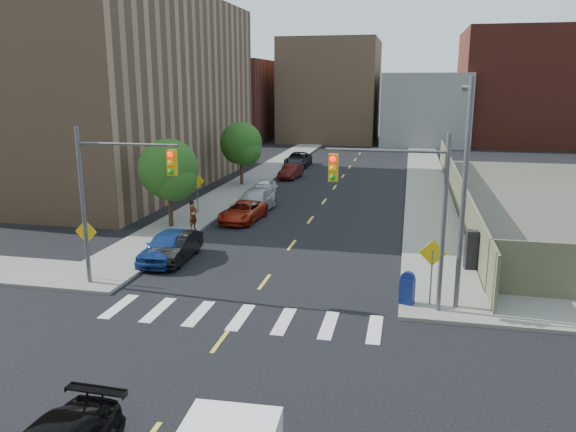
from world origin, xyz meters
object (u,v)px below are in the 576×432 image
at_px(parked_car_red, 243,211).
at_px(mailbox, 407,288).
at_px(parked_car_grey, 298,159).
at_px(parked_car_black, 176,247).
at_px(pedestrian_west, 193,216).
at_px(parked_car_silver, 255,201).
at_px(pedestrian_east, 468,245).
at_px(parked_car_white, 264,188).
at_px(payphone, 471,250).
at_px(parked_car_blue, 168,246).
at_px(parked_car_maroon, 291,171).

height_order(parked_car_red, mailbox, mailbox).
bearing_deg(parked_car_grey, parked_car_black, -91.40).
bearing_deg(pedestrian_west, parked_car_red, -14.87).
height_order(parked_car_silver, pedestrian_east, pedestrian_east).
distance_m(parked_car_red, parked_car_silver, 2.80).
height_order(parked_car_silver, parked_car_white, parked_car_silver).
relative_size(mailbox, payphone, 0.72).
relative_size(parked_car_blue, payphone, 2.45).
height_order(parked_car_maroon, payphone, payphone).
height_order(parked_car_blue, parked_car_maroon, parked_car_blue).
bearing_deg(parked_car_black, pedestrian_east, 8.68).
bearing_deg(parked_car_white, parked_car_silver, -84.53).
height_order(parked_car_red, parked_car_maroon, parked_car_maroon).
height_order(parked_car_grey, pedestrian_west, pedestrian_west).
bearing_deg(parked_car_silver, parked_car_red, -87.87).
bearing_deg(parked_car_grey, pedestrian_east, -66.44).
xyz_separation_m(parked_car_red, payphone, (13.43, -7.26, 0.44)).
bearing_deg(pedestrian_west, payphone, -87.35).
bearing_deg(parked_car_white, pedestrian_east, -47.91).
bearing_deg(parked_car_maroon, parked_car_black, -85.74).
height_order(parked_car_blue, parked_car_silver, parked_car_blue).
xyz_separation_m(parked_car_maroon, mailbox, (10.92, -29.29, 0.13)).
height_order(parked_car_blue, parked_car_black, parked_car_blue).
distance_m(parked_car_maroon, pedestrian_west, 20.39).
relative_size(parked_car_red, parked_car_white, 1.20).
distance_m(parked_car_grey, payphone, 35.30).
relative_size(mailbox, pedestrian_east, 0.83).
height_order(parked_car_blue, pedestrian_east, pedestrian_east).
relative_size(parked_car_silver, parked_car_maroon, 1.31).
bearing_deg(parked_car_silver, parked_car_blue, -93.67).
height_order(parked_car_blue, parked_car_white, parked_car_blue).
distance_m(parked_car_black, mailbox, 12.05).
height_order(payphone, pedestrian_east, payphone).
bearing_deg(parked_car_white, mailbox, -64.07).
xyz_separation_m(parked_car_red, pedestrian_east, (13.43, -5.95, 0.31)).
relative_size(parked_car_maroon, pedestrian_east, 2.52).
relative_size(parked_car_white, mailbox, 2.85).
height_order(parked_car_white, payphone, payphone).
height_order(parked_car_white, parked_car_maroon, parked_car_maroon).
bearing_deg(pedestrian_east, payphone, 81.55).
distance_m(parked_car_red, parked_car_white, 8.38).
relative_size(parked_car_blue, pedestrian_east, 2.83).
height_order(parked_car_grey, pedestrian_east, pedestrian_east).
distance_m(parked_car_white, pedestrian_east, 20.15).
bearing_deg(parked_car_white, parked_car_red, -87.46).
distance_m(parked_car_red, parked_car_maroon, 16.97).
xyz_separation_m(parked_car_red, parked_car_silver, (0.03, 2.80, 0.13)).
distance_m(parked_car_silver, parked_car_maroon, 14.17).
bearing_deg(parked_car_red, parked_car_white, 99.68).
relative_size(parked_car_red, parked_car_grey, 0.87).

